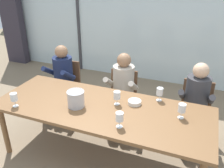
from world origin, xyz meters
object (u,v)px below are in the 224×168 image
Objects in this scene: chair_left_of_center at (122,94)px; wine_glass_by_left_taster at (182,108)px; person_beige_jumper at (122,87)px; wine_glass_near_bucket at (120,117)px; chair_near_curtain at (67,82)px; ice_bucket_primary at (76,99)px; wine_glass_center_pour at (117,95)px; wine_glass_by_right_taster at (160,92)px; chair_center at (195,107)px; tasting_bowl at (135,102)px; dining_table at (101,111)px; wine_glass_spare_empty at (14,98)px; person_charcoal_jacket at (196,100)px; person_navy_polo at (61,76)px.

wine_glass_by_left_taster reaches higher than chair_left_of_center.
wine_glass_near_bucket is at bearing -72.60° from person_beige_jumper.
ice_bucket_primary reaches higher than chair_near_curtain.
person_beige_jumper is 0.71m from wine_glass_center_pour.
wine_glass_by_right_taster is (0.46, 0.29, -0.00)m from wine_glass_center_pour.
chair_center is at bearing 48.17° from wine_glass_by_right_taster.
wine_glass_by_left_taster reaches higher than tasting_bowl.
chair_left_of_center is 1.30m from wine_glass_by_left_taster.
wine_glass_near_bucket is 1.00× the size of wine_glass_by_right_taster.
dining_table is 1.45m from chair_near_curtain.
wine_glass_spare_empty is (-0.98, -0.37, 0.18)m from dining_table.
wine_glass_near_bucket is at bearing -91.05° from tasting_bowl.
ice_bucket_primary is 1.04m from wine_glass_by_right_taster.
person_beige_jumper is 0.76m from wine_glass_by_right_taster.
chair_left_of_center is 1.62m from wine_glass_spare_empty.
ice_bucket_primary is 1.21× the size of wine_glass_near_bucket.
person_charcoal_jacket is at bearing -6.90° from chair_near_curtain.
chair_left_of_center reaches higher than tasting_bowl.
wine_glass_near_bucket is 1.00× the size of wine_glass_center_pour.
dining_table is 3.07× the size of chair_near_curtain.
person_charcoal_jacket is 1.61m from ice_bucket_primary.
wine_glass_center_pour is at bearing -76.58° from person_beige_jumper.
person_charcoal_jacket is at bearing 36.50° from dining_table.
person_navy_polo is at bearing 142.97° from wine_glass_near_bucket.
ice_bucket_primary is at bearing -153.99° from tasting_bowl.
wine_glass_near_bucket reaches higher than dining_table.
chair_left_of_center is 0.73× the size of person_beige_jumper.
tasting_bowl is 1.46m from wine_glass_spare_empty.
person_charcoal_jacket is at bearing 29.62° from wine_glass_spare_empty.
chair_near_curtain is at bearing 127.61° from ice_bucket_primary.
person_navy_polo is at bearing 144.36° from dining_table.
wine_glass_by_left_taster is (0.57, -0.09, 0.10)m from tasting_bowl.
ice_bucket_primary is at bearing -141.92° from chair_center.
person_navy_polo is (-2.14, -0.13, 0.17)m from chair_center.
chair_near_curtain is (-1.09, 0.94, -0.20)m from dining_table.
wine_glass_center_pour is (0.19, -0.76, 0.39)m from chair_left_of_center.
chair_near_curtain is 5.26× the size of tasting_bowl.
chair_center reaches higher than dining_table.
dining_table is at bearing -142.70° from person_charcoal_jacket.
dining_table is 3.07× the size of chair_left_of_center.
dining_table is 1.34m from person_navy_polo.
chair_left_of_center is at bearing 53.44° from wine_glass_spare_empty.
chair_left_of_center is 0.21m from person_beige_jumper.
chair_center is (1.06, 0.91, -0.20)m from dining_table.
wine_glass_by_left_taster reaches higher than chair_center.
person_navy_polo is 6.78× the size of wine_glass_spare_empty.
person_beige_jumper is 7.21× the size of tasting_bowl.
tasting_bowl is at bearing -17.15° from person_navy_polo.
chair_near_curtain is 1.64m from tasting_bowl.
wine_glass_center_pour is 1.00× the size of wine_glass_by_right_taster.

